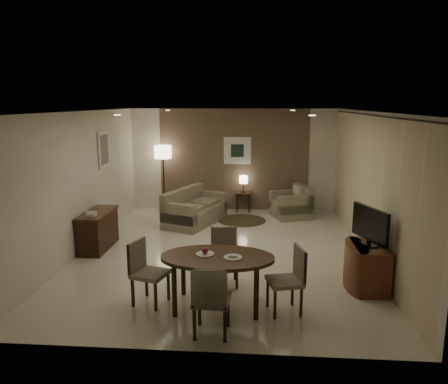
# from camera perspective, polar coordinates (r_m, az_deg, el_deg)

# --- Properties ---
(room_shell) EXTENTS (5.50, 7.00, 2.70)m
(room_shell) POSITION_cam_1_polar(r_m,az_deg,el_deg) (8.65, 0.10, 1.57)
(room_shell) COLOR beige
(room_shell) RESTS_ON ground
(taupe_accent) EXTENTS (3.96, 0.03, 2.70)m
(taupe_accent) POSITION_cam_1_polar(r_m,az_deg,el_deg) (11.69, 1.27, 4.22)
(taupe_accent) COLOR brown
(taupe_accent) RESTS_ON wall_back
(curtain_wall) EXTENTS (0.08, 6.70, 2.58)m
(curtain_wall) POSITION_cam_1_polar(r_m,az_deg,el_deg) (8.49, 18.24, 0.56)
(curtain_wall) COLOR beige
(curtain_wall) RESTS_ON wall_right
(curtain_rod) EXTENTS (0.03, 6.80, 0.03)m
(curtain_rod) POSITION_cam_1_polar(r_m,az_deg,el_deg) (8.34, 18.83, 9.49)
(curtain_rod) COLOR black
(curtain_rod) RESTS_ON wall_right
(art_back_frame) EXTENTS (0.72, 0.03, 0.72)m
(art_back_frame) POSITION_cam_1_polar(r_m,az_deg,el_deg) (11.63, 1.76, 5.42)
(art_back_frame) COLOR silver
(art_back_frame) RESTS_ON wall_back
(art_back_canvas) EXTENTS (0.34, 0.01, 0.34)m
(art_back_canvas) POSITION_cam_1_polar(r_m,az_deg,el_deg) (11.62, 1.75, 5.41)
(art_back_canvas) COLOR black
(art_back_canvas) RESTS_ON wall_back
(art_left_frame) EXTENTS (0.03, 0.60, 0.80)m
(art_left_frame) POSITION_cam_1_polar(r_m,az_deg,el_deg) (9.94, -15.44, 5.38)
(art_left_frame) COLOR silver
(art_left_frame) RESTS_ON wall_left
(art_left_canvas) EXTENTS (0.01, 0.46, 0.64)m
(art_left_canvas) POSITION_cam_1_polar(r_m,az_deg,el_deg) (9.93, -15.35, 5.38)
(art_left_canvas) COLOR gray
(art_left_canvas) RESTS_ON wall_left
(downlight_nl) EXTENTS (0.10, 0.10, 0.01)m
(downlight_nl) POSITION_cam_1_polar(r_m,az_deg,el_deg) (6.62, -13.77, 9.74)
(downlight_nl) COLOR white
(downlight_nl) RESTS_ON ceiling
(downlight_nr) EXTENTS (0.10, 0.10, 0.01)m
(downlight_nr) POSITION_cam_1_polar(r_m,az_deg,el_deg) (6.34, 11.44, 9.77)
(downlight_nr) COLOR white
(downlight_nr) RESTS_ON ceiling
(downlight_fl) EXTENTS (0.10, 0.10, 0.01)m
(downlight_fl) POSITION_cam_1_polar(r_m,az_deg,el_deg) (10.10, -7.35, 10.55)
(downlight_fl) COLOR white
(downlight_fl) RESTS_ON ceiling
(downlight_fr) EXTENTS (0.10, 0.10, 0.01)m
(downlight_fr) POSITION_cam_1_polar(r_m,az_deg,el_deg) (9.92, 8.97, 10.48)
(downlight_fr) COLOR white
(downlight_fr) RESTS_ON ceiling
(console_desk) EXTENTS (0.48, 1.20, 0.75)m
(console_desk) POSITION_cam_1_polar(r_m,az_deg,el_deg) (9.03, -16.11, -4.82)
(console_desk) COLOR #482A17
(console_desk) RESTS_ON floor
(telephone) EXTENTS (0.20, 0.14, 0.09)m
(telephone) POSITION_cam_1_polar(r_m,az_deg,el_deg) (8.65, -16.96, -2.68)
(telephone) COLOR white
(telephone) RESTS_ON console_desk
(tv_cabinet) EXTENTS (0.48, 0.90, 0.70)m
(tv_cabinet) POSITION_cam_1_polar(r_m,az_deg,el_deg) (7.27, 18.35, -9.22)
(tv_cabinet) COLOR brown
(tv_cabinet) RESTS_ON floor
(flat_tv) EXTENTS (0.36, 0.85, 0.60)m
(flat_tv) POSITION_cam_1_polar(r_m,az_deg,el_deg) (7.06, 18.54, -4.14)
(flat_tv) COLOR black
(flat_tv) RESTS_ON tv_cabinet
(dining_table) EXTENTS (1.61, 1.00, 0.75)m
(dining_table) POSITION_cam_1_polar(r_m,az_deg,el_deg) (6.31, -0.86, -11.60)
(dining_table) COLOR #482A17
(dining_table) RESTS_ON floor
(chair_near) EXTENTS (0.47, 0.47, 0.94)m
(chair_near) POSITION_cam_1_polar(r_m,az_deg,el_deg) (5.59, -1.62, -13.77)
(chair_near) COLOR gray
(chair_near) RESTS_ON floor
(chair_far) EXTENTS (0.49, 0.49, 0.90)m
(chair_far) POSITION_cam_1_polar(r_m,az_deg,el_deg) (6.99, 0.08, -8.58)
(chair_far) COLOR gray
(chair_far) RESTS_ON floor
(chair_left) EXTENTS (0.56, 0.56, 0.93)m
(chair_left) POSITION_cam_1_polar(r_m,az_deg,el_deg) (6.45, -9.60, -10.40)
(chair_left) COLOR gray
(chair_left) RESTS_ON floor
(chair_right) EXTENTS (0.54, 0.54, 0.92)m
(chair_right) POSITION_cam_1_polar(r_m,az_deg,el_deg) (6.18, 7.90, -11.39)
(chair_right) COLOR gray
(chair_right) RESTS_ON floor
(plate_a) EXTENTS (0.26, 0.26, 0.02)m
(plate_a) POSITION_cam_1_polar(r_m,az_deg,el_deg) (6.24, -2.49, -8.11)
(plate_a) COLOR white
(plate_a) RESTS_ON dining_table
(plate_b) EXTENTS (0.26, 0.26, 0.02)m
(plate_b) POSITION_cam_1_polar(r_m,az_deg,el_deg) (6.11, 1.16, -8.53)
(plate_b) COLOR white
(plate_b) RESTS_ON dining_table
(fruit_apple) EXTENTS (0.09, 0.09, 0.09)m
(fruit_apple) POSITION_cam_1_polar(r_m,az_deg,el_deg) (6.22, -2.49, -7.65)
(fruit_apple) COLOR #B4143B
(fruit_apple) RESTS_ON plate_a
(napkin) EXTENTS (0.12, 0.08, 0.03)m
(napkin) POSITION_cam_1_polar(r_m,az_deg,el_deg) (6.10, 1.17, -8.33)
(napkin) COLOR white
(napkin) RESTS_ON plate_b
(round_rug) EXTENTS (1.18, 1.18, 0.01)m
(round_rug) POSITION_cam_1_polar(r_m,az_deg,el_deg) (10.79, 2.35, -3.71)
(round_rug) COLOR #403A23
(round_rug) RESTS_ON floor
(sofa) EXTENTS (1.94, 1.45, 0.82)m
(sofa) POSITION_cam_1_polar(r_m,az_deg,el_deg) (10.48, -3.75, -1.91)
(sofa) COLOR gray
(sofa) RESTS_ON floor
(armchair) EXTENTS (1.10, 1.13, 0.80)m
(armchair) POSITION_cam_1_polar(r_m,az_deg,el_deg) (11.14, 8.69, -1.25)
(armchair) COLOR gray
(armchair) RESTS_ON floor
(side_table) EXTENTS (0.40, 0.40, 0.51)m
(side_table) POSITION_cam_1_polar(r_m,az_deg,el_deg) (11.64, 2.54, -1.29)
(side_table) COLOR black
(side_table) RESTS_ON floor
(table_lamp) EXTENTS (0.22, 0.22, 0.50)m
(table_lamp) POSITION_cam_1_polar(r_m,az_deg,el_deg) (11.54, 2.56, 1.16)
(table_lamp) COLOR #FFEAC1
(table_lamp) RESTS_ON side_table
(floor_lamp) EXTENTS (0.44, 0.44, 1.75)m
(floor_lamp) POSITION_cam_1_polar(r_m,az_deg,el_deg) (11.74, -7.89, 1.79)
(floor_lamp) COLOR #FFE5B7
(floor_lamp) RESTS_ON floor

